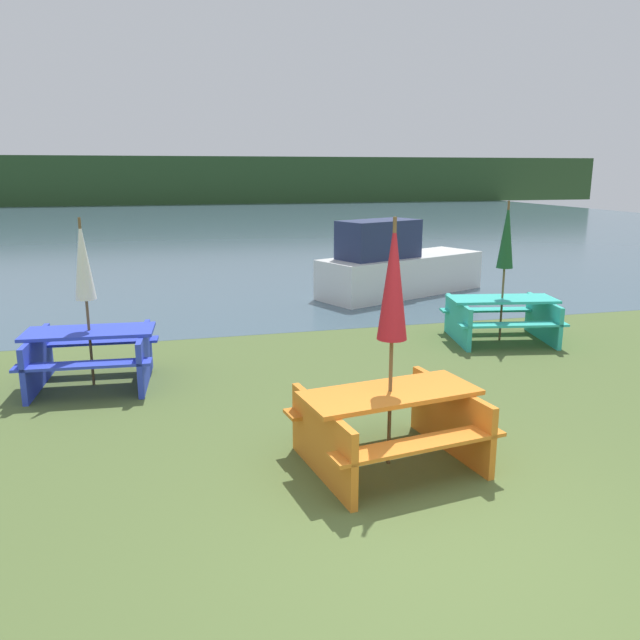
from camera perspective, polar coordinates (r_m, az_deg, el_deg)
name	(u,v)px	position (r m, az deg, el deg)	size (l,w,h in m)	color
ground_plane	(457,556)	(5.11, 12.44, -20.29)	(60.00, 60.00, 0.00)	#516633
water	(196,223)	(35.72, -11.27, 8.73)	(60.00, 50.00, 0.00)	#425B6B
far_treeline	(180,180)	(55.59, -12.65, 12.35)	(80.00, 1.60, 4.00)	#284723
picnic_table_orange	(389,420)	(6.17, 6.36, -9.08)	(1.89, 1.62, 0.76)	orange
picnic_table_blue	(91,352)	(8.86, -20.20, -2.77)	(1.76, 1.50, 0.76)	blue
picnic_table_teal	(501,315)	(10.96, 16.23, 0.47)	(1.98, 1.68, 0.74)	#33B7A8
umbrella_darkgreen	(507,236)	(10.75, 16.69, 7.36)	(0.27, 0.27, 2.34)	brown
umbrella_crimson	(393,281)	(5.78, 6.71, 3.52)	(0.28, 0.28, 2.41)	brown
umbrella_white	(83,261)	(8.62, -20.86, 5.09)	(0.27, 0.27, 2.24)	brown
boat	(397,267)	(14.58, 7.01, 4.84)	(4.35, 2.83, 1.75)	silver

